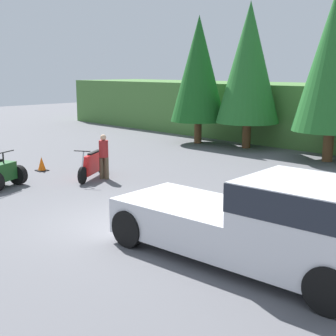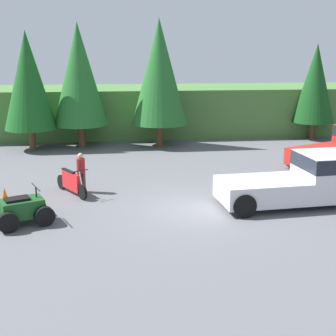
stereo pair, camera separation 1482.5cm
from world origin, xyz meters
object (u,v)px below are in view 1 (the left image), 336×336
Objects in this scene: pickup_truck_second at (269,221)px; traffic_cone at (42,164)px; rider_person at (104,155)px; dirt_bike at (92,165)px.

pickup_truck_second is 11.53m from traffic_cone.
rider_person is at bearing 18.09° from traffic_cone.
pickup_truck_second is 10.56× the size of traffic_cone.
rider_person reaches higher than dirt_bike.
traffic_cone is at bearing 167.73° from pickup_truck_second.
rider_person is 2.94× the size of traffic_cone.
pickup_truck_second is at bearing 44.13° from rider_person.
pickup_truck_second reaches higher than rider_person.
rider_person is (0.38, 0.24, 0.40)m from dirt_bike.
traffic_cone is at bearing -102.22° from rider_person.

